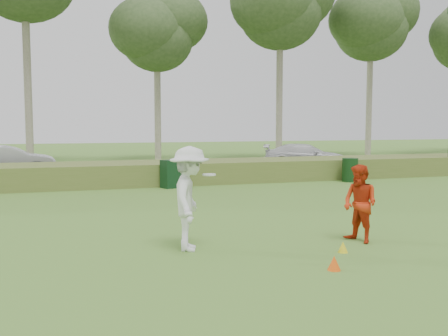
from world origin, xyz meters
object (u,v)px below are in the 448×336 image
object	(u,v)px
player_red	(360,204)
car_right	(306,156)
car_mid	(9,160)
cone_orange	(334,263)
utility_cabinet	(173,174)
cone_yellow	(343,247)
player_white	(190,198)
trash_bin	(350,170)

from	to	relation	value
player_red	car_right	bearing A→B (deg)	141.46
car_mid	car_right	distance (m)	15.35
player_red	cone_orange	distance (m)	2.37
utility_cabinet	car_mid	size ratio (longest dim) A/B	0.26
car_mid	utility_cabinet	bearing A→B (deg)	-139.32
utility_cabinet	cone_yellow	bearing A→B (deg)	-104.68
utility_cabinet	car_right	xyz separation A→B (m)	(8.76, 5.73, 0.19)
player_white	cone_yellow	xyz separation A→B (m)	(2.78, -1.12, -0.92)
cone_orange	cone_yellow	bearing A→B (deg)	51.90
cone_yellow	trash_bin	distance (m)	12.49
cone_yellow	utility_cabinet	distance (m)	10.89
car_right	player_red	bearing A→B (deg)	-179.27
cone_yellow	trash_bin	size ratio (longest dim) A/B	0.21
cone_yellow	car_right	bearing A→B (deg)	64.93
player_white	car_mid	world-z (taller)	player_white
car_mid	car_right	xyz separation A→B (m)	(15.32, -1.00, -0.03)
player_white	cone_orange	size ratio (longest dim) A/B	8.22
player_white	car_mid	size ratio (longest dim) A/B	0.48
trash_bin	car_mid	world-z (taller)	car_mid
cone_yellow	trash_bin	bearing A→B (deg)	57.21
trash_bin	player_white	bearing A→B (deg)	-135.51
trash_bin	car_right	xyz separation A→B (m)	(0.99, 6.07, 0.23)
player_white	cone_orange	world-z (taller)	player_white
player_white	player_red	bearing A→B (deg)	-79.59
player_white	utility_cabinet	bearing A→B (deg)	7.75
cone_orange	cone_yellow	world-z (taller)	cone_orange
cone_yellow	utility_cabinet	size ratio (longest dim) A/B	0.20
cone_orange	trash_bin	distance (m)	13.74
player_white	player_red	distance (m)	3.61
cone_yellow	cone_orange	bearing A→B (deg)	-128.10
player_red	car_mid	size ratio (longest dim) A/B	0.38
utility_cabinet	car_right	bearing A→B (deg)	13.18
player_white	player_red	world-z (taller)	player_white
player_white	utility_cabinet	world-z (taller)	player_white
player_white	car_right	size ratio (longest dim) A/B	0.44
car_right	trash_bin	bearing A→B (deg)	-164.91
player_red	car_right	xyz separation A→B (m)	(6.96, 15.92, -0.09)
player_red	car_mid	xyz separation A→B (m)	(-8.36, 16.92, -0.06)
cone_yellow	trash_bin	xyz separation A→B (m)	(6.76, 10.49, 0.40)
player_white	utility_cabinet	size ratio (longest dim) A/B	1.87
player_red	utility_cabinet	bearing A→B (deg)	175.07
car_right	cone_orange	bearing A→B (deg)	178.44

